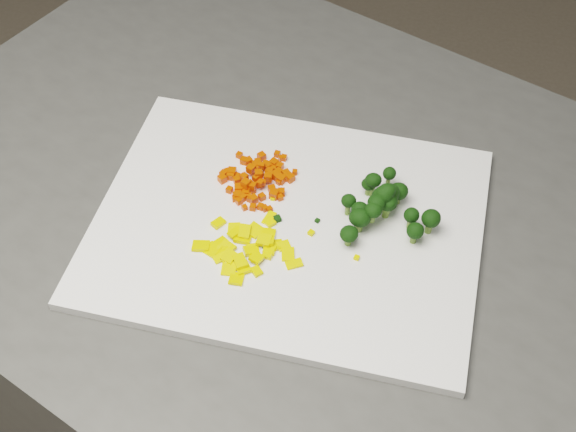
% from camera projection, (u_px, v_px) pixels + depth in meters
% --- Properties ---
extents(counter_block, '(1.17, 1.01, 0.90)m').
position_uv_depth(counter_block, '(294.00, 392.00, 1.25)').
color(counter_block, '#444441').
rests_on(counter_block, ground).
extents(cutting_board, '(0.42, 0.33, 0.01)m').
position_uv_depth(cutting_board, '(288.00, 225.00, 0.88)').
color(cutting_board, white).
rests_on(cutting_board, counter_block).
extents(carrot_pile, '(0.09, 0.09, 0.03)m').
position_uv_depth(carrot_pile, '(259.00, 174.00, 0.90)').
color(carrot_pile, red).
rests_on(carrot_pile, cutting_board).
extents(pepper_pile, '(0.11, 0.11, 0.01)m').
position_uv_depth(pepper_pile, '(248.00, 244.00, 0.85)').
color(pepper_pile, yellow).
rests_on(pepper_pile, cutting_board).
extents(broccoli_pile, '(0.11, 0.11, 0.05)m').
position_uv_depth(broccoli_pile, '(383.00, 201.00, 0.86)').
color(broccoli_pile, black).
rests_on(broccoli_pile, cutting_board).
extents(carrot_cube_0, '(0.01, 0.01, 0.01)m').
position_uv_depth(carrot_cube_0, '(266.00, 165.00, 0.93)').
color(carrot_cube_0, red).
rests_on(carrot_cube_0, carrot_pile).
extents(carrot_cube_1, '(0.01, 0.01, 0.01)m').
position_uv_depth(carrot_cube_1, '(281.00, 192.00, 0.90)').
color(carrot_cube_1, red).
rests_on(carrot_cube_1, carrot_pile).
extents(carrot_cube_2, '(0.01, 0.01, 0.01)m').
position_uv_depth(carrot_cube_2, '(242.00, 198.00, 0.89)').
color(carrot_cube_2, red).
rests_on(carrot_cube_2, carrot_pile).
extents(carrot_cube_3, '(0.01, 0.01, 0.01)m').
position_uv_depth(carrot_cube_3, '(281.00, 179.00, 0.91)').
color(carrot_cube_3, red).
rests_on(carrot_cube_3, carrot_pile).
extents(carrot_cube_4, '(0.01, 0.01, 0.01)m').
position_uv_depth(carrot_cube_4, '(240.00, 193.00, 0.90)').
color(carrot_cube_4, red).
rests_on(carrot_cube_4, carrot_pile).
extents(carrot_cube_5, '(0.01, 0.01, 0.01)m').
position_uv_depth(carrot_cube_5, '(243.00, 188.00, 0.90)').
color(carrot_cube_5, red).
rests_on(carrot_cube_5, carrot_pile).
extents(carrot_cube_6, '(0.01, 0.01, 0.01)m').
position_uv_depth(carrot_cube_6, '(237.00, 195.00, 0.90)').
color(carrot_cube_6, red).
rests_on(carrot_cube_6, carrot_pile).
extents(carrot_cube_7, '(0.01, 0.01, 0.01)m').
position_uv_depth(carrot_cube_7, '(222.00, 179.00, 0.91)').
color(carrot_cube_7, red).
rests_on(carrot_cube_7, carrot_pile).
extents(carrot_cube_8, '(0.01, 0.01, 0.01)m').
position_uv_depth(carrot_cube_8, '(247.00, 184.00, 0.91)').
color(carrot_cube_8, red).
rests_on(carrot_cube_8, carrot_pile).
extents(carrot_cube_9, '(0.01, 0.01, 0.01)m').
position_uv_depth(carrot_cube_9, '(265.00, 208.00, 0.88)').
color(carrot_cube_9, red).
rests_on(carrot_cube_9, carrot_pile).
extents(carrot_cube_10, '(0.01, 0.01, 0.01)m').
position_uv_depth(carrot_cube_10, '(284.00, 158.00, 0.93)').
color(carrot_cube_10, red).
rests_on(carrot_cube_10, carrot_pile).
extents(carrot_cube_11, '(0.01, 0.01, 0.01)m').
position_uv_depth(carrot_cube_11, '(287.00, 177.00, 0.91)').
color(carrot_cube_11, red).
rests_on(carrot_cube_11, carrot_pile).
extents(carrot_cube_12, '(0.01, 0.01, 0.01)m').
position_uv_depth(carrot_cube_12, '(239.00, 201.00, 0.89)').
color(carrot_cube_12, red).
rests_on(carrot_cube_12, carrot_pile).
extents(carrot_cube_13, '(0.01, 0.01, 0.01)m').
position_uv_depth(carrot_cube_13, '(238.00, 196.00, 0.90)').
color(carrot_cube_13, red).
rests_on(carrot_cube_13, carrot_pile).
extents(carrot_cube_14, '(0.01, 0.01, 0.01)m').
position_uv_depth(carrot_cube_14, '(274.00, 194.00, 0.90)').
color(carrot_cube_14, red).
rests_on(carrot_cube_14, carrot_pile).
extents(carrot_cube_15, '(0.01, 0.01, 0.01)m').
position_uv_depth(carrot_cube_15, '(281.00, 158.00, 0.93)').
color(carrot_cube_15, red).
rests_on(carrot_cube_15, carrot_pile).
extents(carrot_cube_16, '(0.01, 0.01, 0.01)m').
position_uv_depth(carrot_cube_16, '(231.00, 176.00, 0.91)').
color(carrot_cube_16, red).
rests_on(carrot_cube_16, carrot_pile).
extents(carrot_cube_17, '(0.01, 0.01, 0.01)m').
position_uv_depth(carrot_cube_17, '(239.00, 188.00, 0.90)').
color(carrot_cube_17, red).
rests_on(carrot_cube_17, carrot_pile).
extents(carrot_cube_18, '(0.01, 0.01, 0.01)m').
position_uv_depth(carrot_cube_18, '(281.00, 181.00, 0.91)').
color(carrot_cube_18, red).
rests_on(carrot_cube_18, carrot_pile).
extents(carrot_cube_19, '(0.01, 0.01, 0.01)m').
position_uv_depth(carrot_cube_19, '(277.00, 154.00, 0.94)').
color(carrot_cube_19, red).
rests_on(carrot_cube_19, carrot_pile).
extents(carrot_cube_20, '(0.01, 0.01, 0.01)m').
position_uv_depth(carrot_cube_20, '(280.00, 198.00, 0.89)').
color(carrot_cube_20, red).
rests_on(carrot_cube_20, carrot_pile).
extents(carrot_cube_21, '(0.01, 0.01, 0.01)m').
position_uv_depth(carrot_cube_21, '(276.00, 175.00, 0.91)').
color(carrot_cube_21, red).
rests_on(carrot_cube_21, carrot_pile).
extents(carrot_cube_22, '(0.01, 0.01, 0.01)m').
position_uv_depth(carrot_cube_22, '(270.00, 178.00, 0.91)').
color(carrot_cube_22, red).
rests_on(carrot_cube_22, carrot_pile).
extents(carrot_cube_23, '(0.01, 0.01, 0.01)m').
position_uv_depth(carrot_cube_23, '(227.00, 171.00, 0.92)').
color(carrot_cube_23, red).
rests_on(carrot_cube_23, carrot_pile).
extents(carrot_cube_24, '(0.01, 0.01, 0.01)m').
position_uv_depth(carrot_cube_24, '(274.00, 164.00, 0.93)').
color(carrot_cube_24, red).
rests_on(carrot_cube_24, carrot_pile).
extents(carrot_cube_25, '(0.01, 0.01, 0.01)m').
position_uv_depth(carrot_cube_25, '(260.00, 175.00, 0.91)').
color(carrot_cube_25, red).
rests_on(carrot_cube_25, carrot_pile).
extents(carrot_cube_26, '(0.01, 0.01, 0.01)m').
position_uv_depth(carrot_cube_26, '(256.00, 170.00, 0.92)').
color(carrot_cube_26, red).
rests_on(carrot_cube_26, carrot_pile).
extents(carrot_cube_27, '(0.01, 0.01, 0.01)m').
position_uv_depth(carrot_cube_27, '(290.00, 178.00, 0.91)').
color(carrot_cube_27, red).
rests_on(carrot_cube_27, carrot_pile).
extents(carrot_cube_28, '(0.01, 0.01, 0.01)m').
position_uv_depth(carrot_cube_28, '(239.00, 155.00, 0.94)').
color(carrot_cube_28, red).
rests_on(carrot_cube_28, carrot_pile).
extents(carrot_cube_29, '(0.01, 0.01, 0.01)m').
position_uv_depth(carrot_cube_29, '(251.00, 188.00, 0.90)').
color(carrot_cube_29, red).
rests_on(carrot_cube_29, carrot_pile).
extents(carrot_cube_30, '(0.01, 0.01, 0.01)m').
position_uv_depth(carrot_cube_30, '(253.00, 186.00, 0.90)').
color(carrot_cube_30, red).
rests_on(carrot_cube_30, carrot_pile).
extents(carrot_cube_31, '(0.01, 0.01, 0.01)m').
position_uv_depth(carrot_cube_31, '(279.00, 182.00, 0.91)').
color(carrot_cube_31, red).
rests_on(carrot_cube_31, carrot_pile).
extents(carrot_cube_32, '(0.01, 0.01, 0.01)m').
position_uv_depth(carrot_cube_32, '(232.00, 172.00, 0.92)').
color(carrot_cube_32, red).
rests_on(carrot_cube_32, carrot_pile).
extents(carrot_cube_33, '(0.01, 0.01, 0.01)m').
position_uv_depth(carrot_cube_33, '(274.00, 163.00, 0.93)').
color(carrot_cube_33, red).
rests_on(carrot_cube_33, carrot_pile).
extents(carrot_cube_34, '(0.01, 0.01, 0.01)m').
position_uv_depth(carrot_cube_34, '(269.00, 172.00, 0.92)').
color(carrot_cube_34, red).
rests_on(carrot_cube_34, carrot_pile).
extents(carrot_cube_35, '(0.01, 0.01, 0.01)m').
position_uv_depth(carrot_cube_35, '(262.00, 197.00, 0.89)').
color(carrot_cube_35, red).
rests_on(carrot_cube_35, carrot_pile).
extents(carrot_cube_36, '(0.01, 0.01, 0.01)m').
position_uv_depth(carrot_cube_36, '(248.00, 161.00, 0.93)').
color(carrot_cube_36, red).
rests_on(carrot_cube_36, carrot_pile).
extents(carrot_cube_37, '(0.01, 0.01, 0.01)m').
position_uv_depth(carrot_cube_37, '(279.00, 172.00, 0.92)').
color(carrot_cube_37, red).
rests_on(carrot_cube_37, carrot_pile).
extents(carrot_cube_38, '(0.01, 0.01, 0.01)m').
position_uv_depth(carrot_cube_38, '(266.00, 168.00, 0.92)').
color(carrot_cube_38, red).
rests_on(carrot_cube_38, carrot_pile).
extents(carrot_cube_39, '(0.01, 0.01, 0.01)m').
position_uv_depth(carrot_cube_39, '(235.00, 199.00, 0.89)').
color(carrot_cube_39, red).
rests_on(carrot_cube_39, carrot_pile).
extents(carrot_cube_40, '(0.01, 0.01, 0.01)m').
position_uv_depth(carrot_cube_40, '(258.00, 162.00, 0.93)').
color(carrot_cube_40, red).
rests_on(carrot_cube_40, carrot_pile).
extents(carrot_cube_41, '(0.01, 0.01, 0.01)m').
position_uv_depth(carrot_cube_41, '(259.00, 174.00, 0.91)').
color(carrot_cube_41, red).
rests_on(carrot_cube_41, carrot_pile).
extents(carrot_cube_42, '(0.01, 0.01, 0.01)m').
position_uv_depth(carrot_cube_42, '(256.00, 178.00, 0.90)').
color(carrot_cube_42, red).
rests_on(carrot_cube_42, carrot_pile).
extents(carrot_cube_43, '(0.01, 0.01, 0.01)m').
position_uv_depth(carrot_cube_43, '(274.00, 169.00, 0.92)').
color(carrot_cube_43, red).
rests_on(carrot_cube_43, carrot_pile).
extents(carrot_cube_44, '(0.01, 0.01, 0.01)m').
position_uv_depth(carrot_cube_44, '(238.00, 192.00, 0.90)').
color(carrot_cube_44, red).
rests_on(carrot_cube_44, carrot_pile).
extents(carrot_cube_45, '(0.01, 0.01, 0.01)m').
position_uv_depth(carrot_cube_45, '(263.00, 183.00, 0.90)').
color(carrot_cube_45, red).
rests_on(carrot_cube_45, carrot_pile).
extents(carrot_cube_46, '(0.01, 0.01, 0.01)m').
position_uv_depth(carrot_cube_46, '(262.00, 156.00, 0.94)').
color(carrot_cube_46, red).
rests_on(carrot_cube_46, carrot_pile).
extents(carrot_cube_47, '(0.01, 0.01, 0.01)m').
position_uv_depth(carrot_cube_47, '(251.00, 169.00, 0.91)').
color(carrot_cube_47, red).
rests_on(carrot_cube_47, carrot_pile).
extents(carrot_cube_48, '(0.01, 0.01, 0.01)m').
position_uv_depth(carrot_cube_48, '(223.00, 174.00, 0.92)').
color(carrot_cube_48, red).
rests_on(carrot_cube_48, carrot_pile).
extents(carrot_cube_49, '(0.01, 0.01, 0.01)m').
position_uv_depth(carrot_cube_49, '(267.00, 166.00, 0.92)').
color(carrot_cube_49, red).
rests_on(carrot_cube_49, carrot_pile).
extents(carrot_cube_50, '(0.01, 0.01, 0.01)m').
position_uv_depth(carrot_cube_50, '(244.00, 161.00, 0.93)').
color(carrot_cube_50, red).
rests_on(carrot_cube_50, carrot_pile).
extents(carrot_cube_51, '(0.01, 0.01, 0.01)m').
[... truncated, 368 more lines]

